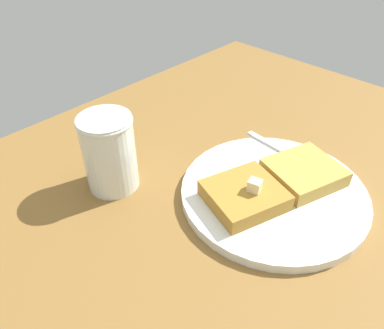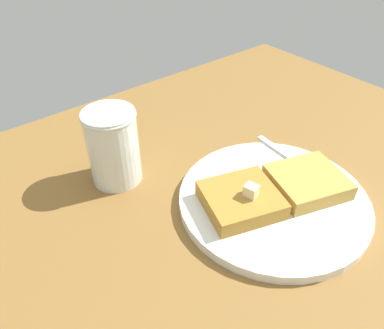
{
  "view_description": "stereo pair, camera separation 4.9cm",
  "coord_description": "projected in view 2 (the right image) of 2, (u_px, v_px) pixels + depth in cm",
  "views": [
    {
      "loc": [
        -28.17,
        -9.29,
        36.63
      ],
      "look_at": [
        -0.56,
        17.2,
        6.5
      ],
      "focal_mm": 35.0,
      "sensor_mm": 36.0,
      "label": 1
    },
    {
      "loc": [
        -24.59,
        -12.58,
        36.63
      ],
      "look_at": [
        -0.56,
        17.2,
        6.5
      ],
      "focal_mm": 35.0,
      "sensor_mm": 36.0,
      "label": 2
    }
  ],
  "objects": [
    {
      "name": "fork",
      "position": [
        302.0,
        166.0,
        0.53
      ],
      "size": [
        2.79,
        16.06,
        0.36
      ],
      "color": "silver",
      "rests_on": "plate"
    },
    {
      "name": "plate",
      "position": [
        273.0,
        200.0,
        0.49
      ],
      "size": [
        24.65,
        24.65,
        1.33
      ],
      "color": "white",
      "rests_on": "table_surface"
    },
    {
      "name": "toast_slice_left",
      "position": [
        241.0,
        200.0,
        0.46
      ],
      "size": [
        11.17,
        10.75,
        2.2
      ],
      "primitive_type": "cube",
      "rotation": [
        0.0,
        0.0,
        -0.32
      ],
      "color": "#AB782C",
      "rests_on": "plate"
    },
    {
      "name": "butter_pat_primary",
      "position": [
        251.0,
        191.0,
        0.45
      ],
      "size": [
        1.75,
        1.86,
        1.55
      ],
      "primitive_type": "cube",
      "rotation": [
        0.0,
        0.0,
        1.83
      ],
      "color": "beige",
      "rests_on": "toast_slice_left"
    },
    {
      "name": "table_surface",
      "position": [
        292.0,
        275.0,
        0.42
      ],
      "size": [
        97.4,
        97.4,
        2.0
      ],
      "primitive_type": "cube",
      "color": "brown",
      "rests_on": "ground"
    },
    {
      "name": "syrup_jar",
      "position": [
        113.0,
        149.0,
        0.51
      ],
      "size": [
        7.18,
        7.18,
        10.7
      ],
      "color": "#451A07",
      "rests_on": "table_surface"
    },
    {
      "name": "toast_slice_middle",
      "position": [
        307.0,
        182.0,
        0.49
      ],
      "size": [
        11.17,
        10.75,
        2.2
      ],
      "primitive_type": "cube",
      "rotation": [
        0.0,
        0.0,
        -0.32
      ],
      "color": "gold",
      "rests_on": "plate"
    }
  ]
}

